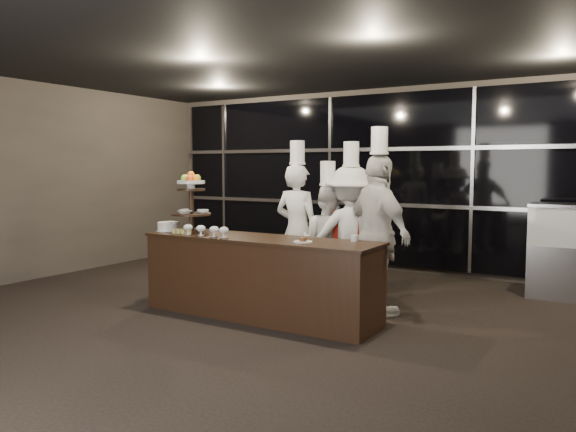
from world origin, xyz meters
The scene contains 13 objects.
room centered at (0.00, 0.00, 1.50)m, with size 10.00×10.00×10.00m.
window_wall centered at (0.00, 4.94, 1.50)m, with size 8.60×0.10×2.80m.
buffet_counter centered at (-0.34, 1.46, 0.47)m, with size 2.84×0.74×0.92m.
display_stand centered at (-1.34, 1.46, 1.34)m, with size 0.48×0.48×0.74m.
compotes centered at (-0.93, 1.24, 1.00)m, with size 0.64×0.11×0.12m.
layer_cake centered at (-1.68, 1.41, 0.97)m, with size 0.30×0.30×0.11m.
pastry_squares centered at (-1.35, 1.30, 0.95)m, with size 0.20×0.13×0.05m.
small_plate centered at (0.29, 1.36, 0.94)m, with size 0.20×0.20×0.05m.
chef_cup centered at (0.73, 1.71, 0.96)m, with size 0.08×0.08×0.07m, color white.
chef_a centered at (-0.49, 2.58, 0.90)m, with size 0.66×0.44×2.06m.
chef_b centered at (-0.03, 2.55, 0.76)m, with size 0.74×0.58×1.79m.
chef_c centered at (0.31, 2.52, 0.87)m, with size 1.28×1.14×2.02m.
chef_d centered at (0.79, 2.22, 0.95)m, with size 1.17×0.97×2.17m.
Camera 1 is at (3.21, -3.76, 1.73)m, focal length 35.00 mm.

